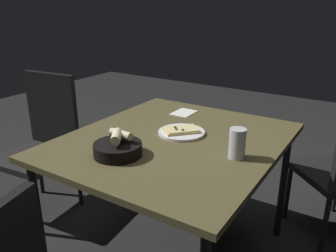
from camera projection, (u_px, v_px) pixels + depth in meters
name	position (u px, v px, depth m)	size (l,w,h in m)	color
dining_table	(174.00, 149.00, 1.78)	(1.18, 1.02, 0.74)	brown
pizza_plate	(182.00, 132.00, 1.82)	(0.25, 0.25, 0.04)	white
bread_basket	(118.00, 148.00, 1.56)	(0.22, 0.22, 0.12)	black
beer_glass	(237.00, 145.00, 1.52)	(0.07, 0.07, 0.14)	silver
napkin	(184.00, 113.00, 2.16)	(0.16, 0.12, 0.00)	white
chair_near	(43.00, 138.00, 2.34)	(0.48, 0.48, 0.95)	black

